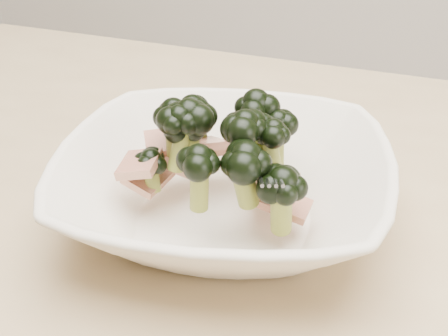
# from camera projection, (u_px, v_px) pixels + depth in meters

# --- Properties ---
(dining_table) EXTENTS (1.20, 0.80, 0.75)m
(dining_table) POSITION_uv_depth(u_px,v_px,m) (279.00, 323.00, 0.55)
(dining_table) COLOR tan
(dining_table) RESTS_ON ground
(broccoli_dish) EXTENTS (0.32, 0.32, 0.11)m
(broccoli_dish) POSITION_uv_depth(u_px,v_px,m) (224.00, 179.00, 0.50)
(broccoli_dish) COLOR beige
(broccoli_dish) RESTS_ON dining_table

